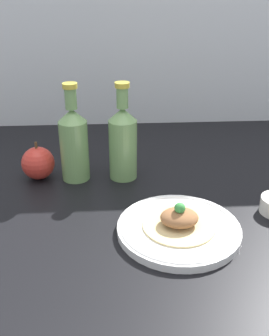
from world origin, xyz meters
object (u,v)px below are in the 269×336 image
(plated_food, at_px, (179,220))
(apple, at_px, (38,163))
(cider_bottle_right, at_px, (123,141))
(plate, at_px, (179,228))
(cider_bottle_left, at_px, (74,142))

(plated_food, bearing_deg, apple, 140.75)
(plated_food, distance_m, cider_bottle_right, 0.29)
(plate, bearing_deg, plated_food, 0.00)
(cider_bottle_left, bearing_deg, apple, 176.33)
(plated_food, relative_size, apple, 1.49)
(cider_bottle_left, relative_size, cider_bottle_right, 1.00)
(plated_food, xyz_separation_m, cider_bottle_left, (-0.23, 0.26, 0.07))
(plate, xyz_separation_m, cider_bottle_right, (-0.10, 0.26, 0.09))
(plate, bearing_deg, cider_bottle_left, 131.38)
(cider_bottle_left, height_order, apple, cider_bottle_left)
(plate, relative_size, cider_bottle_left, 1.01)
(cider_bottle_right, bearing_deg, apple, 178.39)
(plate, relative_size, cider_bottle_right, 1.01)
(plate, xyz_separation_m, plated_food, (0.00, 0.00, 0.02))
(apple, bearing_deg, plated_food, -39.25)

